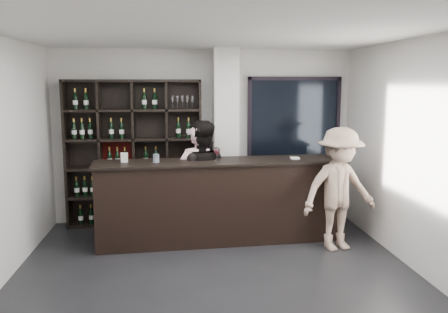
{
  "coord_description": "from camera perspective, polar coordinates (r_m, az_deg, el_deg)",
  "views": [
    {
      "loc": [
        -0.48,
        -5.23,
        2.34
      ],
      "look_at": [
        0.18,
        1.1,
        1.35
      ],
      "focal_mm": 38.0,
      "sensor_mm": 36.0,
      "label": 1
    }
  ],
  "objects": [
    {
      "name": "card_stand",
      "position": [
        6.91,
        -11.9,
        -0.13
      ],
      "size": [
        0.1,
        0.06,
        0.14
      ],
      "primitive_type": "cube",
      "rotation": [
        0.0,
        0.0,
        -0.18
      ],
      "color": "white",
      "rests_on": "tasting_counter"
    },
    {
      "name": "taster_pink",
      "position": [
        7.24,
        -3.22,
        -2.98
      ],
      "size": [
        0.72,
        0.58,
        1.72
      ],
      "primitive_type": "imported",
      "rotation": [
        0.0,
        0.0,
        3.45
      ],
      "color": "beige",
      "rests_on": "floor"
    },
    {
      "name": "floor",
      "position": [
        5.75,
        -0.68,
        -15.23
      ],
      "size": [
        5.0,
        5.5,
        0.01
      ],
      "primitive_type": "cube",
      "color": "black",
      "rests_on": "ground"
    },
    {
      "name": "tasting_counter",
      "position": [
        7.06,
        -0.34,
        -5.35
      ],
      "size": [
        3.69,
        0.76,
        1.22
      ],
      "rotation": [
        0.0,
        0.0,
        0.07
      ],
      "color": "black",
      "rests_on": "floor"
    },
    {
      "name": "wine_shelf",
      "position": [
        7.91,
        -10.75,
        0.37
      ],
      "size": [
        2.2,
        0.35,
        2.4
      ],
      "primitive_type": null,
      "color": "black",
      "rests_on": "floor"
    },
    {
      "name": "glass_panel",
      "position": [
        8.23,
        8.37,
        2.16
      ],
      "size": [
        1.6,
        0.08,
        2.1
      ],
      "color": "black",
      "rests_on": "floor"
    },
    {
      "name": "structural_column",
      "position": [
        7.8,
        0.2,
        2.26
      ],
      "size": [
        0.4,
        0.4,
        2.9
      ],
      "primitive_type": "cube",
      "color": "silver",
      "rests_on": "floor"
    },
    {
      "name": "spit_cup",
      "position": [
        6.83,
        -8.16,
        -0.21
      ],
      "size": [
        0.12,
        0.12,
        0.12
      ],
      "primitive_type": "cylinder",
      "rotation": [
        0.0,
        0.0,
        0.4
      ],
      "color": "#AAB9CA",
      "rests_on": "tasting_counter"
    },
    {
      "name": "napkin_stack",
      "position": [
        7.17,
        8.53,
        -0.19
      ],
      "size": [
        0.13,
        0.13,
        0.02
      ],
      "primitive_type": "cube",
      "rotation": [
        0.0,
        0.0,
        -0.04
      ],
      "color": "white",
      "rests_on": "tasting_counter"
    },
    {
      "name": "taster_black",
      "position": [
        7.24,
        -2.83,
        -2.71
      ],
      "size": [
        0.93,
        0.76,
        1.79
      ],
      "primitive_type": "imported",
      "rotation": [
        0.0,
        0.0,
        3.05
      ],
      "color": "black",
      "rests_on": "floor"
    },
    {
      "name": "wine_glass",
      "position": [
        6.91,
        -0.86,
        0.42
      ],
      "size": [
        0.11,
        0.11,
        0.22
      ],
      "primitive_type": null,
      "rotation": [
        0.0,
        0.0,
        0.23
      ],
      "color": "white",
      "rests_on": "tasting_counter"
    },
    {
      "name": "customer",
      "position": [
        6.84,
        13.69,
        -3.85
      ],
      "size": [
        1.24,
        0.89,
        1.74
      ],
      "primitive_type": "imported",
      "rotation": [
        0.0,
        0.0,
        0.23
      ],
      "color": "gray",
      "rests_on": "floor"
    }
  ]
}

